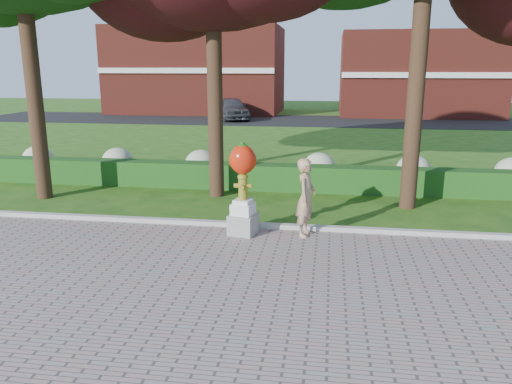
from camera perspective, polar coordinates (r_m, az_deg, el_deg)
ground at (r=9.17m, az=-0.58°, el=-10.19°), size 100.00×100.00×0.00m
curb at (r=11.92m, az=1.70°, el=-3.97°), size 40.00×0.18×0.15m
lawn_hedge at (r=15.67m, az=3.46°, el=1.66°), size 24.00×0.70×0.80m
hydrangea_row at (r=16.58m, az=5.74°, el=2.83°), size 20.10×1.10×0.99m
street at (r=36.47m, az=6.45°, el=8.10°), size 50.00×8.00×0.02m
building_left at (r=43.74m, az=-6.68°, el=13.66°), size 14.00×8.00×7.00m
building_right at (r=42.78m, az=17.94°, el=12.68°), size 12.00×8.00×6.40m
hydrant_sculpture at (r=11.22m, az=-1.50°, el=0.68°), size 0.69×0.69×2.13m
woman at (r=11.23m, az=5.74°, el=-0.64°), size 0.55×0.72×1.77m
parked_car at (r=36.96m, az=-2.79°, el=9.53°), size 3.64×5.14×1.63m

